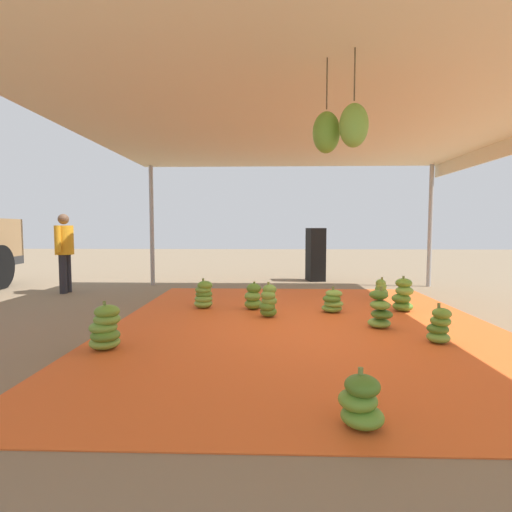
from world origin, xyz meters
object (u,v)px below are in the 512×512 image
banana_bunch_3 (439,326)px  banana_bunch_4 (381,290)px  banana_bunch_6 (403,296)px  banana_bunch_9 (361,403)px  banana_bunch_0 (333,302)px  banana_bunch_7 (105,329)px  banana_bunch_2 (268,302)px  speaker_stack (316,254)px  banana_bunch_1 (204,295)px  worker_0 (64,247)px  banana_bunch_8 (380,311)px  banana_bunch_5 (253,297)px

banana_bunch_3 → banana_bunch_4: (2.83, -0.11, -0.01)m
banana_bunch_6 → banana_bunch_9: 4.16m
banana_bunch_0 → banana_bunch_7: 3.55m
banana_bunch_2 → speaker_stack: size_ratio=0.40×
banana_bunch_1 → worker_0: (1.53, 3.22, 0.75)m
worker_0 → speaker_stack: worker_0 is taller
banana_bunch_4 → speaker_stack: (2.77, 0.92, 0.49)m
banana_bunch_3 → banana_bunch_4: bearing=-2.2°
banana_bunch_4 → speaker_stack: bearing=18.3°
banana_bunch_1 → banana_bunch_3: 3.72m
banana_bunch_1 → banana_bunch_8: 2.94m
banana_bunch_0 → banana_bunch_5: size_ratio=0.96×
banana_bunch_7 → speaker_stack: bearing=-27.3°
banana_bunch_1 → speaker_stack: (3.64, -2.35, 0.46)m
banana_bunch_2 → worker_0: size_ratio=0.33×
banana_bunch_5 → banana_bunch_9: banana_bunch_5 is taller
worker_0 → speaker_stack: bearing=-69.2°
banana_bunch_4 → worker_0: worker_0 is taller
banana_bunch_2 → banana_bunch_5: banana_bunch_2 is taller
banana_bunch_1 → banana_bunch_2: bearing=-120.8°
banana_bunch_1 → banana_bunch_8: (-1.27, -2.64, 0.02)m
worker_0 → banana_bunch_1: bearing=-115.4°
banana_bunch_3 → worker_0: size_ratio=0.29×
banana_bunch_5 → banana_bunch_9: bearing=-167.1°
banana_bunch_2 → banana_bunch_7: 2.49m
banana_bunch_1 → banana_bunch_9: size_ratio=1.23×
banana_bunch_6 → banana_bunch_3: bearing=174.3°
banana_bunch_5 → banana_bunch_6: banana_bunch_6 is taller
banana_bunch_4 → speaker_stack: speaker_stack is taller
banana_bunch_1 → banana_bunch_3: size_ratio=1.06×
banana_bunch_6 → banana_bunch_7: banana_bunch_6 is taller
banana_bunch_8 → speaker_stack: size_ratio=0.42×
banana_bunch_9 → speaker_stack: size_ratio=0.30×
banana_bunch_6 → worker_0: worker_0 is taller
banana_bunch_7 → worker_0: bearing=32.8°
banana_bunch_9 → worker_0: 7.47m
worker_0 → banana_bunch_9: bearing=-138.0°
banana_bunch_1 → banana_bunch_4: (0.87, -3.27, -0.03)m
banana_bunch_5 → banana_bunch_7: (-2.25, 1.59, 0.03)m
banana_bunch_2 → banana_bunch_3: bearing=-122.4°
banana_bunch_7 → banana_bunch_8: 3.54m
banana_bunch_6 → banana_bunch_7: bearing=118.2°
banana_bunch_6 → banana_bunch_7: size_ratio=1.05×
banana_bunch_0 → banana_bunch_2: (-0.38, 1.05, 0.07)m
banana_bunch_7 → speaker_stack: speaker_stack is taller
banana_bunch_5 → banana_bunch_7: size_ratio=0.86×
banana_bunch_7 → banana_bunch_6: bearing=-61.8°
banana_bunch_7 → speaker_stack: size_ratio=0.40×
banana_bunch_8 → banana_bunch_3: bearing=-143.3°
banana_bunch_8 → worker_0: size_ratio=0.34×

